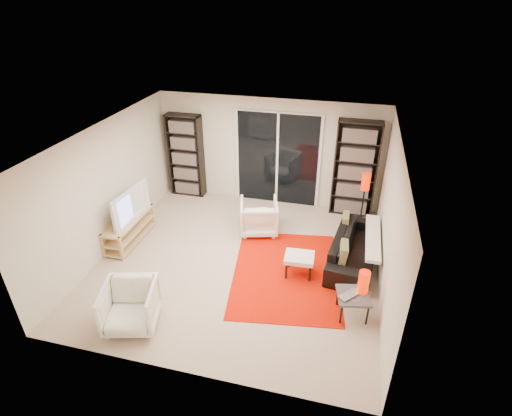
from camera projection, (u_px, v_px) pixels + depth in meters
The scene contains 20 objects.
floor at pixel (239, 261), 7.39m from camera, with size 5.00×5.00×0.00m, color #BFA995.
wall_back at pixel (269, 152), 8.90m from camera, with size 5.00×0.02×2.40m, color beige.
wall_front at pixel (177, 305), 4.69m from camera, with size 5.00×0.02×2.40m, color beige.
wall_left at pixel (107, 188), 7.33m from camera, with size 0.02×5.00×2.40m, color beige.
wall_right at pixel (390, 223), 6.26m from camera, with size 0.02×5.00×2.40m, color beige.
ceiling at pixel (236, 137), 6.20m from camera, with size 5.00×5.00×0.02m, color white.
sliding_door at pixel (278, 159), 8.90m from camera, with size 1.92×0.08×2.16m.
bookshelf_left at pixel (186, 156), 9.29m from camera, with size 0.80×0.30×1.95m.
bookshelf_right at pixel (355, 169), 8.43m from camera, with size 0.90×0.30×2.10m.
tv_stand at pixel (130, 229), 7.86m from camera, with size 0.43×1.36×0.50m.
tv at pixel (126, 204), 7.59m from camera, with size 1.10×0.14×0.63m, color black.
rug at pixel (286, 273), 7.08m from camera, with size 1.84×2.49×0.01m, color red.
sofa at pixel (356, 248), 7.26m from camera, with size 1.94×0.76×0.57m, color black.
armchair_back at pixel (259, 216), 8.12m from camera, with size 0.74×0.76×0.69m, color silver.
armchair_front at pixel (130, 306), 5.86m from camera, with size 0.75×0.77×0.70m, color silver.
ottoman at pixel (299, 258), 6.89m from camera, with size 0.52×0.44×0.40m.
side_table at pixel (353, 297), 6.03m from camera, with size 0.58×0.58×0.40m.
laptop at pixel (352, 297), 5.95m from camera, with size 0.36×0.23×0.03m, color silver.
table_lamp at pixel (364, 282), 5.98m from camera, with size 0.17×0.17×0.38m, color red.
floor_lamp at pixel (365, 188), 7.89m from camera, with size 0.19×0.19×1.26m.
Camera 1 is at (1.76, -5.68, 4.51)m, focal length 28.00 mm.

